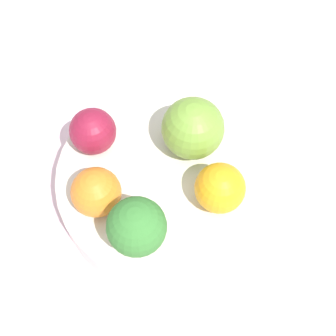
% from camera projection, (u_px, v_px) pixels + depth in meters
% --- Properties ---
extents(ground_plane, '(6.00, 6.00, 0.00)m').
position_uv_depth(ground_plane, '(168.00, 200.00, 0.53)').
color(ground_plane, gray).
extents(table_surface, '(1.20, 1.20, 0.02)m').
position_uv_depth(table_surface, '(168.00, 196.00, 0.52)').
color(table_surface, silver).
rests_on(table_surface, ground_plane).
extents(bowl, '(0.23, 0.23, 0.04)m').
position_uv_depth(bowl, '(168.00, 183.00, 0.49)').
color(bowl, silver).
rests_on(bowl, table_surface).
extents(broccoli, '(0.05, 0.05, 0.07)m').
position_uv_depth(broccoli, '(137.00, 227.00, 0.40)').
color(broccoli, '#99C17A').
rests_on(broccoli, bowl).
extents(apple_red, '(0.05, 0.05, 0.05)m').
position_uv_depth(apple_red, '(93.00, 131.00, 0.47)').
color(apple_red, maroon).
rests_on(apple_red, bowl).
extents(apple_green, '(0.06, 0.06, 0.06)m').
position_uv_depth(apple_green, '(191.00, 127.00, 0.46)').
color(apple_green, olive).
rests_on(apple_green, bowl).
extents(orange_front, '(0.05, 0.05, 0.05)m').
position_uv_depth(orange_front, '(220.00, 188.00, 0.44)').
color(orange_front, orange).
rests_on(orange_front, bowl).
extents(orange_back, '(0.05, 0.05, 0.05)m').
position_uv_depth(orange_back, '(96.00, 192.00, 0.44)').
color(orange_back, orange).
rests_on(orange_back, bowl).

